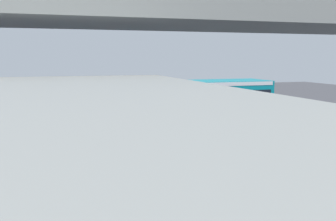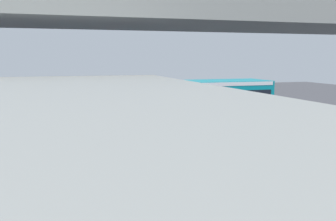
# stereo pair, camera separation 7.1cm
# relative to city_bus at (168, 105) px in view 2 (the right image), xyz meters

# --- Properties ---
(ground) EXTENTS (80.00, 80.00, 0.00)m
(ground) POSITION_rel_city_bus_xyz_m (1.31, 0.49, -1.88)
(ground) COLOR #424247
(city_bus) EXTENTS (11.54, 2.85, 3.15)m
(city_bus) POSITION_rel_city_bus_xyz_m (0.00, 0.00, 0.00)
(city_bus) COLOR #0C8493
(city_bus) RESTS_ON ground
(pedestrian) EXTENTS (0.38, 0.38, 1.79)m
(pedestrian) POSITION_rel_city_bus_xyz_m (6.02, -2.26, -1.00)
(pedestrian) COLOR #2D2D38
(pedestrian) RESTS_ON ground
(traffic_sign) EXTENTS (0.08, 0.60, 2.80)m
(traffic_sign) POSITION_rel_city_bus_xyz_m (4.81, -4.33, 0.01)
(traffic_sign) COLOR slate
(traffic_sign) RESTS_ON ground
(lane_dash_leftmost) EXTENTS (2.00, 0.20, 0.01)m
(lane_dash_leftmost) POSITION_rel_city_bus_xyz_m (-2.69, -2.01, -1.88)
(lane_dash_leftmost) COLOR silver
(lane_dash_leftmost) RESTS_ON ground
(lane_dash_left) EXTENTS (2.00, 0.20, 0.01)m
(lane_dash_left) POSITION_rel_city_bus_xyz_m (1.31, -2.01, -1.88)
(lane_dash_left) COLOR silver
(lane_dash_left) RESTS_ON ground
(lane_dash_centre) EXTENTS (2.00, 0.20, 0.01)m
(lane_dash_centre) POSITION_rel_city_bus_xyz_m (5.31, -2.01, -1.88)
(lane_dash_centre) COLOR silver
(lane_dash_centre) RESTS_ON ground
(pedestrian_overpass) EXTENTS (24.89, 2.60, 6.58)m
(pedestrian_overpass) POSITION_rel_city_bus_xyz_m (1.31, 13.04, 2.93)
(pedestrian_overpass) COLOR gray
(pedestrian_overpass) RESTS_ON ground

